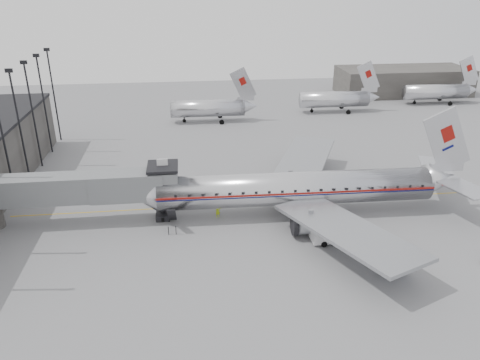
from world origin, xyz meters
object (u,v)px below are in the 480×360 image
Objects in this scene: service_van at (336,231)px; baggage_cart_navy at (396,265)px; ramp_worker at (218,211)px; airliner at (302,188)px.

baggage_cart_navy is (3.86, -6.17, -0.41)m from service_van.
service_van is 3.33× the size of ramp_worker.
service_van is 7.29m from baggage_cart_navy.
airliner is at bearing 104.99° from service_van.
baggage_cart_navy is (5.91, -12.98, -2.31)m from airliner.
airliner is at bearing 92.72° from baggage_cart_navy.
service_van is at bearing -72.06° from airliner.
airliner reaches higher than baggage_cart_navy.
airliner is 25.95× the size of ramp_worker.
airliner reaches higher than ramp_worker.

